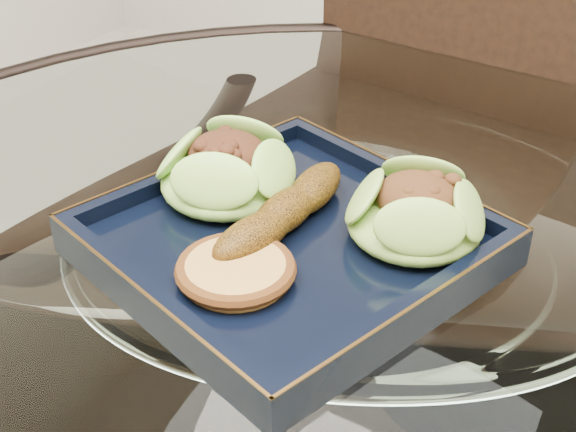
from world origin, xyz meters
The scene contains 7 objects.
dining_table centered at (0.00, 0.00, 0.60)m, with size 1.13×1.13×0.77m.
dining_chair centered at (-0.10, 0.37, 0.51)m, with size 0.43×0.43×0.92m.
navy_plate centered at (-0.05, -0.01, 0.77)m, with size 0.27×0.27×0.02m, color black.
lettuce_wrap_left centered at (-0.12, 0.02, 0.80)m, with size 0.11×0.11×0.04m, color #69A630.
lettuce_wrap_right centered at (0.04, 0.04, 0.80)m, with size 0.11×0.11×0.04m, color #649A2C.
roasted_plantain centered at (-0.06, 0.00, 0.80)m, with size 0.16×0.03×0.03m, color #603C0A.
crumb_patty centered at (-0.05, -0.08, 0.79)m, with size 0.08×0.08×0.01m, color #CD9144.
Camera 1 is at (0.22, -0.47, 1.14)m, focal length 50.00 mm.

